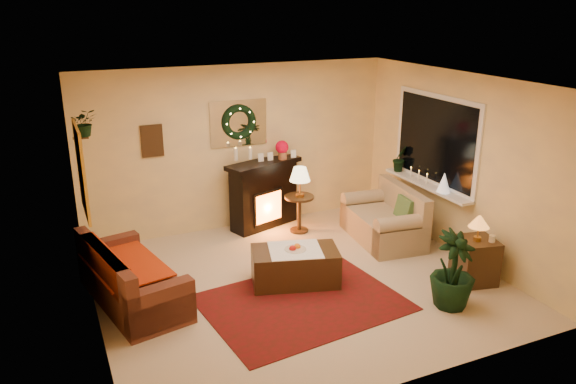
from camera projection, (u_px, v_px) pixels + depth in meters
name	position (u px, v px, depth m)	size (l,w,h in m)	color
floor	(299.00, 283.00, 7.34)	(5.00, 5.00, 0.00)	beige
ceiling	(300.00, 83.00, 6.50)	(5.00, 5.00, 0.00)	white
wall_back	(239.00, 148.00, 8.87)	(5.00, 5.00, 0.00)	#EFD88C
wall_front	(408.00, 262.00, 4.98)	(5.00, 5.00, 0.00)	#EFD88C
wall_left	(87.00, 219.00, 5.95)	(4.50, 4.50, 0.00)	#EFD88C
wall_right	(460.00, 166.00, 7.89)	(4.50, 4.50, 0.00)	#EFD88C
area_rug	(303.00, 302.00, 6.85)	(2.32, 1.74, 0.01)	maroon
sofa	(132.00, 270.00, 6.76)	(0.79, 1.79, 0.77)	brown
red_throw	(125.00, 264.00, 6.84)	(0.78, 1.27, 0.02)	#B00215
fireplace	(264.00, 194.00, 9.04)	(1.12, 0.36, 1.03)	#371B14
poinsettia	(282.00, 147.00, 8.91)	(0.21, 0.21, 0.21)	red
mantel_candle_a	(236.00, 154.00, 8.64)	(0.06, 0.06, 0.19)	white
mantel_candle_b	(250.00, 153.00, 8.69)	(0.06, 0.06, 0.18)	white
mantel_mirror	(239.00, 123.00, 8.72)	(0.92, 0.02, 0.72)	white
wreath	(239.00, 122.00, 8.68)	(0.55, 0.55, 0.11)	#194719
wall_art	(152.00, 141.00, 8.25)	(0.32, 0.03, 0.48)	#381E11
gold_mirror	(81.00, 171.00, 6.08)	(0.03, 0.84, 1.00)	gold
hanging_plant	(86.00, 136.00, 6.71)	(0.33, 0.28, 0.36)	#194719
loveseat	(383.00, 214.00, 8.55)	(0.82, 1.42, 0.82)	#A49888
window_frame	(436.00, 140.00, 8.28)	(0.03, 1.86, 1.36)	white
window_glass	(435.00, 140.00, 8.27)	(0.02, 1.70, 1.22)	black
window_sill	(426.00, 185.00, 8.46)	(0.22, 1.86, 0.04)	white
mini_tree	(444.00, 182.00, 8.02)	(0.19, 0.19, 0.29)	white
sill_plant	(400.00, 159.00, 9.02)	(0.30, 0.24, 0.55)	#164112
side_table_round	(299.00, 212.00, 8.89)	(0.46, 0.46, 0.60)	black
lamp_cream	(300.00, 180.00, 8.68)	(0.32, 0.32, 0.49)	#FFEDA9
end_table_square	(475.00, 262.00, 7.31)	(0.48, 0.48, 0.59)	#372614
lamp_tiffany	(478.00, 230.00, 7.12)	(0.26, 0.26, 0.39)	gold
coffee_table	(295.00, 268.00, 7.28)	(1.11, 0.61, 0.46)	#462715
fruit_bowl	(295.00, 251.00, 7.21)	(0.28, 0.28, 0.06)	silver
floor_palm	(453.00, 272.00, 6.65)	(1.59, 1.59, 2.83)	#184019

